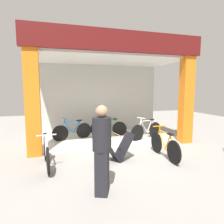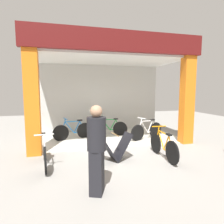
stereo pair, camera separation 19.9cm
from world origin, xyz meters
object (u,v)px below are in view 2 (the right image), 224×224
Objects in this scene: bicycle_inside_1 at (147,131)px; bicycle_parked_1 at (45,152)px; bicycle_inside_2 at (73,131)px; bicycle_inside_0 at (109,128)px; pedestrian_1 at (97,149)px; bicycle_parked_0 at (163,146)px; sandwich_board_sign at (115,147)px.

bicycle_parked_1 is at bearing -154.06° from bicycle_inside_1.
bicycle_inside_0 is at bearing 8.65° from bicycle_inside_2.
bicycle_inside_0 is 0.89× the size of pedestrian_1.
bicycle_parked_0 reaches higher than bicycle_inside_1.
bicycle_parked_0 is 2.65m from pedestrian_1.
bicycle_inside_2 reaches higher than sandwich_board_sign.
bicycle_inside_1 is at bearing 45.71° from sandwich_board_sign.
bicycle_inside_1 is at bearing 52.74° from pedestrian_1.
pedestrian_1 reaches higher than bicycle_inside_0.
bicycle_parked_0 is 0.96× the size of pedestrian_1.
bicycle_inside_2 is at bearing 70.76° from bicycle_parked_1.
pedestrian_1 is at bearing -87.39° from bicycle_inside_2.
sandwich_board_sign is (0.99, -2.61, 0.03)m from bicycle_inside_2.
pedestrian_1 is (0.19, -4.19, 0.53)m from bicycle_inside_2.
pedestrian_1 is at bearing -147.47° from bicycle_parked_0.
bicycle_parked_0 is at bearing -4.82° from bicycle_parked_1.
sandwich_board_sign is at bearing 172.35° from bicycle_parked_0.
pedestrian_1 is (-2.19, -1.40, 0.53)m from bicycle_parked_0.
bicycle_inside_2 is at bearing 92.61° from pedestrian_1.
bicycle_parked_1 is (-3.72, -1.81, 0.01)m from bicycle_inside_1.
sandwich_board_sign is at bearing 63.27° from pedestrian_1.
bicycle_parked_1 reaches higher than bicycle_inside_2.
bicycle_inside_1 is at bearing 77.61° from bicycle_parked_0.
bicycle_parked_1 reaches higher than bicycle_parked_0.
bicycle_inside_2 is 0.93× the size of bicycle_parked_1.
pedestrian_1 reaches higher than sandwich_board_sign.
bicycle_parked_1 is at bearing 122.62° from pedestrian_1.
bicycle_inside_2 is 3.67m from bicycle_parked_0.
bicycle_parked_0 is at bearing -7.65° from sandwich_board_sign.
bicycle_inside_1 is 4.41m from pedestrian_1.
pedestrian_1 is (1.07, -1.67, 0.52)m from bicycle_parked_1.
bicycle_inside_1 is at bearing -35.69° from bicycle_inside_0.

